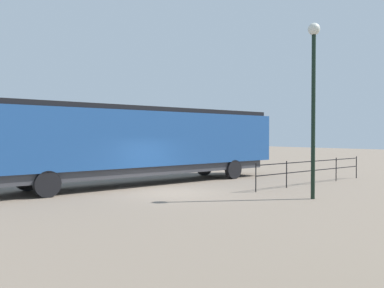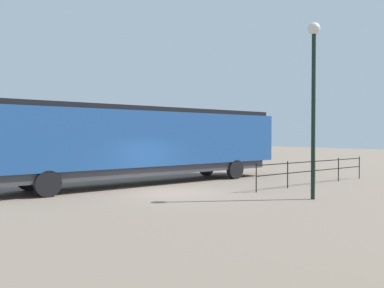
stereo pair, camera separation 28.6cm
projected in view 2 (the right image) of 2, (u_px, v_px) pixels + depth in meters
name	position (u px, v px, depth m)	size (l,w,h in m)	color
ground_plane	(172.00, 193.00, 17.59)	(120.00, 120.00, 0.00)	#756656
locomotive	(152.00, 141.00, 21.02)	(2.85, 16.91, 3.96)	navy
lamp_post	(314.00, 82.00, 15.72)	(0.48, 0.48, 6.97)	black
platform_fence	(315.00, 168.00, 20.51)	(0.05, 8.95, 1.29)	black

